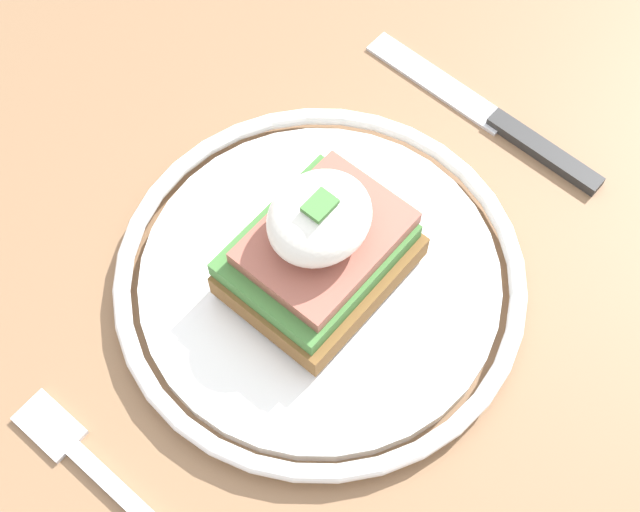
# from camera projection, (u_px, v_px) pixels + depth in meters

# --- Properties ---
(dining_table) EXTENTS (1.04, 0.75, 0.75)m
(dining_table) POSITION_uv_depth(u_px,v_px,m) (357.00, 343.00, 0.62)
(dining_table) COLOR #846042
(dining_table) RESTS_ON ground_plane
(plate) EXTENTS (0.23, 0.23, 0.02)m
(plate) POSITION_uv_depth(u_px,v_px,m) (320.00, 278.00, 0.50)
(plate) COLOR white
(plate) RESTS_ON dining_table
(sandwich) EXTENTS (0.10, 0.08, 0.07)m
(sandwich) POSITION_uv_depth(u_px,v_px,m) (320.00, 245.00, 0.47)
(sandwich) COLOR brown
(sandwich) RESTS_ON plate
(fork) EXTENTS (0.02, 0.14, 0.00)m
(fork) POSITION_uv_depth(u_px,v_px,m) (109.00, 482.00, 0.45)
(fork) COLOR silver
(fork) RESTS_ON dining_table
(knife) EXTENTS (0.02, 0.18, 0.01)m
(knife) POSITION_uv_depth(u_px,v_px,m) (500.00, 123.00, 0.56)
(knife) COLOR #2D2D2D
(knife) RESTS_ON dining_table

